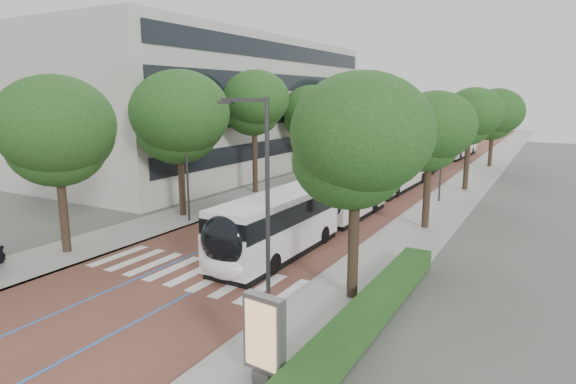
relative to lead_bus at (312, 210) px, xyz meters
name	(u,v)px	position (x,y,z in m)	size (l,w,h in m)	color
ground	(175,280)	(-2.36, -8.94, -1.63)	(160.00, 160.00, 0.00)	#51544C
road	(414,167)	(-2.36, 31.06, -1.62)	(11.00, 140.00, 0.02)	brown
sidewalk_left	(353,162)	(-9.86, 31.06, -1.57)	(4.00, 140.00, 0.12)	gray
sidewalk_right	(482,171)	(5.14, 31.06, -1.57)	(4.00, 140.00, 0.12)	gray
kerb_left	(368,163)	(-7.96, 31.06, -1.57)	(0.20, 140.00, 0.14)	gray
kerb_right	(464,170)	(3.24, 31.06, -1.57)	(0.20, 140.00, 0.14)	gray
zebra_crossing	(193,273)	(-2.16, -7.94, -1.60)	(10.55, 3.60, 0.01)	silver
lane_line_left	(400,165)	(-3.96, 31.06, -1.60)	(0.12, 126.00, 0.01)	blue
lane_line_right	(427,167)	(-0.76, 31.06, -1.60)	(0.12, 126.00, 0.01)	blue
office_building	(214,106)	(-21.83, 19.06, 5.37)	(18.11, 40.00, 14.00)	#B2AFA5
hedge	(368,313)	(6.74, -8.94, -1.11)	(1.20, 14.00, 0.80)	#1E4317
streetlight_near	(263,205)	(4.26, -11.94, 3.19)	(1.82, 0.20, 8.00)	#323235
streetlight_far	(440,140)	(4.26, 13.06, 3.19)	(1.82, 0.20, 8.00)	#323235
lamp_post_left	(187,160)	(-8.46, -0.94, 2.49)	(0.14, 0.14, 8.00)	#323235
trees_left	(287,112)	(-9.86, 14.49, 5.04)	(6.49, 60.75, 9.61)	black
trees_right	(462,124)	(5.34, 15.43, 4.30)	(6.05, 47.74, 8.49)	black
lead_bus	(312,210)	(0.00, 0.00, 0.00)	(2.68, 18.42, 3.20)	black
bus_queued_0	(396,171)	(-0.08, 16.57, 0.00)	(2.80, 12.45, 3.20)	silver
bus_queued_1	(427,156)	(-0.44, 29.00, 0.00)	(3.10, 12.50, 3.20)	silver
bus_queued_2	(457,145)	(0.28, 42.59, 0.00)	(3.09, 12.50, 3.20)	silver
ad_panel	(264,338)	(5.45, -13.79, -0.12)	(1.30, 0.54, 2.64)	#59595B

